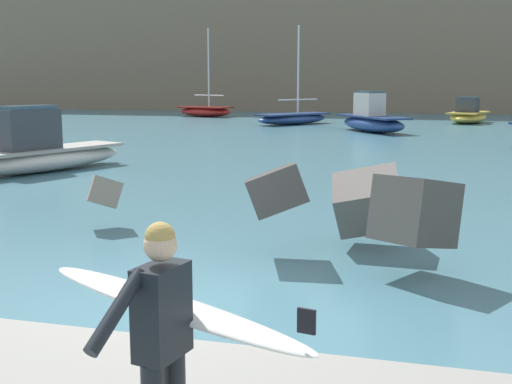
{
  "coord_description": "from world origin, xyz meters",
  "views": [
    {
      "loc": [
        2.86,
        -7.73,
        2.87
      ],
      "look_at": [
        0.64,
        0.5,
        1.4
      ],
      "focal_mm": 45.5,
      "sensor_mm": 36.0,
      "label": 1
    }
  ],
  "objects_px": {
    "surfer_with_board": "(168,329)",
    "boat_near_right": "(468,115)",
    "boat_near_left": "(40,152)",
    "boat_near_centre": "(372,119)",
    "boat_mid_right": "(205,111)",
    "boat_mid_left": "(293,118)"
  },
  "relations": [
    {
      "from": "boat_near_right",
      "to": "boat_mid_left",
      "type": "distance_m",
      "value": 12.04
    },
    {
      "from": "surfer_with_board",
      "to": "boat_near_right",
      "type": "relative_size",
      "value": 0.41
    },
    {
      "from": "boat_near_centre",
      "to": "boat_mid_right",
      "type": "height_order",
      "value": "boat_mid_right"
    },
    {
      "from": "surfer_with_board",
      "to": "boat_near_centre",
      "type": "bearing_deg",
      "value": 92.81
    },
    {
      "from": "boat_mid_left",
      "to": "boat_mid_right",
      "type": "distance_m",
      "value": 11.2
    },
    {
      "from": "boat_near_left",
      "to": "boat_near_right",
      "type": "height_order",
      "value": "boat_near_left"
    },
    {
      "from": "surfer_with_board",
      "to": "boat_near_right",
      "type": "xyz_separation_m",
      "value": [
        3.98,
        42.67,
        -0.72
      ]
    },
    {
      "from": "surfer_with_board",
      "to": "boat_near_right",
      "type": "bearing_deg",
      "value": 84.67
    },
    {
      "from": "boat_near_left",
      "to": "boat_near_right",
      "type": "xyz_separation_m",
      "value": [
        14.32,
        28.47,
        -0.08
      ]
    },
    {
      "from": "boat_mid_left",
      "to": "boat_near_left",
      "type": "bearing_deg",
      "value": -97.41
    },
    {
      "from": "boat_near_right",
      "to": "boat_mid_right",
      "type": "height_order",
      "value": "boat_mid_right"
    },
    {
      "from": "boat_near_left",
      "to": "boat_near_right",
      "type": "bearing_deg",
      "value": 63.29
    },
    {
      "from": "boat_near_right",
      "to": "boat_mid_right",
      "type": "distance_m",
      "value": 20.0
    },
    {
      "from": "boat_near_left",
      "to": "surfer_with_board",
      "type": "bearing_deg",
      "value": -53.94
    },
    {
      "from": "boat_near_centre",
      "to": "boat_near_right",
      "type": "height_order",
      "value": "boat_near_centre"
    },
    {
      "from": "boat_near_centre",
      "to": "boat_mid_right",
      "type": "xyz_separation_m",
      "value": [
        -14.2,
        12.11,
        -0.23
      ]
    },
    {
      "from": "surfer_with_board",
      "to": "boat_mid_right",
      "type": "relative_size",
      "value": 0.31
    },
    {
      "from": "boat_near_right",
      "to": "boat_mid_right",
      "type": "relative_size",
      "value": 0.76
    },
    {
      "from": "surfer_with_board",
      "to": "boat_mid_left",
      "type": "xyz_separation_m",
      "value": [
        -7.22,
        38.24,
        -0.85
      ]
    },
    {
      "from": "boat_mid_right",
      "to": "surfer_with_board",
      "type": "bearing_deg",
      "value": -70.76
    },
    {
      "from": "boat_near_left",
      "to": "boat_near_centre",
      "type": "distance_m",
      "value": 20.97
    },
    {
      "from": "boat_near_left",
      "to": "boat_mid_right",
      "type": "height_order",
      "value": "boat_mid_right"
    }
  ]
}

